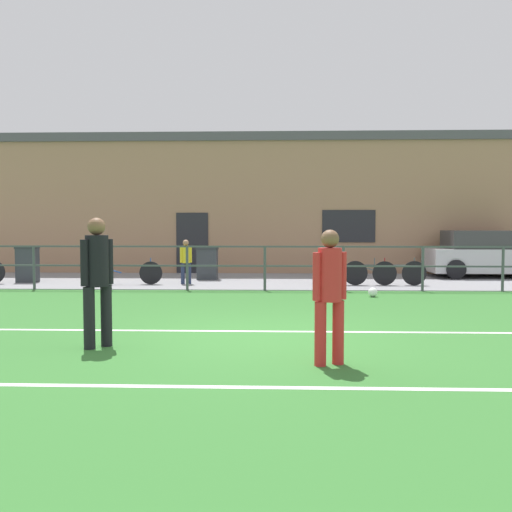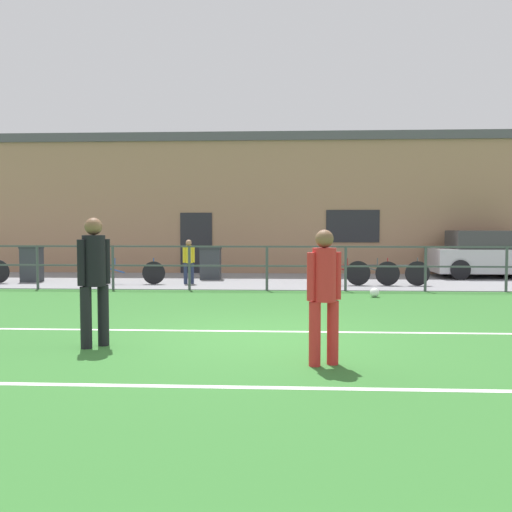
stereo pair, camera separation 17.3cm
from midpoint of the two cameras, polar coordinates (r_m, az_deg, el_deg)
The scene contains 16 objects.
ground at distance 8.63m, azimuth -0.55°, elevation -8.23°, with size 60.00×44.00×0.04m, color #33702D.
field_line_touchline at distance 9.03m, azimuth -0.42°, elevation -7.57°, with size 36.00×0.11×0.00m, color white.
field_line_hash at distance 6.02m, azimuth -1.76°, elevation -13.04°, with size 36.00×0.11×0.00m, color white.
pavement_strip at distance 17.04m, azimuth 0.78°, elevation -2.49°, with size 48.00×5.00×0.02m, color gray.
perimeter_fence at distance 14.49m, azimuth 0.55°, elevation -0.55°, with size 36.07×0.07×1.15m.
clubhouse_facade at distance 20.67m, azimuth 1.03°, elevation 5.23°, with size 28.00×2.56×4.86m.
player_goalkeeper at distance 8.06m, azimuth -16.26°, elevation -1.75°, with size 0.36×0.39×1.78m.
player_striker at distance 6.82m, azimuth 6.69°, elevation -3.26°, with size 0.42×0.28×1.63m.
soccer_ball_match at distance 13.53m, azimuth 11.29°, elevation -3.59°, with size 0.22×0.22×0.22m, color white.
spectator_child at distance 16.07m, azimuth -7.36°, elevation -0.28°, with size 0.33×0.22×1.25m.
parked_car_red at distance 19.53m, azimuth 21.98°, elevation 0.11°, with size 3.84×1.89×1.48m.
bicycle_parked_0 at distance 15.84m, azimuth 9.57°, elevation -1.66°, with size 2.29×0.04×0.76m.
bicycle_parked_1 at distance 15.97m, azimuth 12.48°, elevation -1.64°, with size 2.28×0.04×0.76m.
bicycle_parked_3 at distance 16.32m, azimuth -13.63°, elevation -1.61°, with size 2.27×0.04×0.74m.
trash_bin_0 at distance 17.79m, azimuth -22.24°, elevation -0.73°, with size 0.57×0.48×1.05m.
trash_bin_1 at distance 17.38m, azimuth -5.20°, elevation -0.70°, with size 0.64×0.54×0.99m.
Camera 1 is at (0.31, -8.45, 1.68)m, focal length 39.81 mm.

